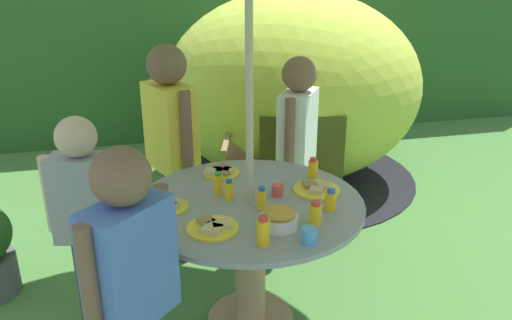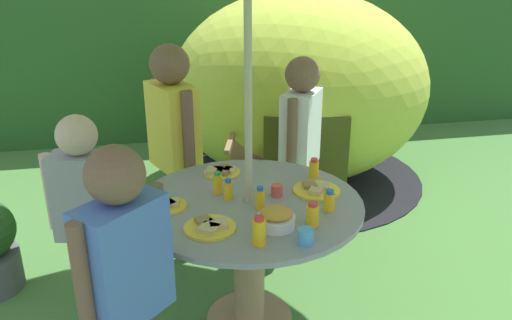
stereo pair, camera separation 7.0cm
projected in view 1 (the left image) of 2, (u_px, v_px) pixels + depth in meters
The scene contains 22 objects.
hedge_backdrop at pixel (181, 35), 5.45m from camera, with size 9.00×0.70×2.17m, color #285623.
garden_table at pixel (250, 238), 2.54m from camera, with size 1.12×1.12×0.72m.
wooden_chair at pixel (257, 155), 3.62m from camera, with size 0.55×0.53×0.94m.
dome_tent at pixel (292, 89), 4.31m from camera, with size 2.63×2.63×1.63m.
child_in_white_shirt at pixel (298, 129), 3.21m from camera, with size 0.34×0.38×1.29m.
child_in_yellow_shirt at pixel (171, 128), 3.03m from camera, with size 0.32×0.44×1.38m.
child_in_grey_shirt at pixel (84, 198), 2.46m from camera, with size 0.39×0.23×1.15m.
child_in_blue_shirt at pixel (130, 263), 1.82m from camera, with size 0.36×0.35×1.24m.
snack_bowl at pixel (279, 218), 2.21m from camera, with size 0.17×0.17×0.09m.
plate_near_left at pixel (169, 206), 2.39m from camera, with size 0.18×0.18×0.03m.
plate_mid_left at pixel (213, 227), 2.20m from camera, with size 0.23×0.23×0.03m.
plate_front_edge at pixel (316, 189), 2.57m from camera, with size 0.24×0.24×0.03m.
plate_center_back at pixel (221, 172), 2.78m from camera, with size 0.20×0.20×0.03m.
juice_bottle_near_right at pixel (263, 231), 2.06m from camera, with size 0.06×0.06×0.13m.
juice_bottle_far_left at pixel (313, 168), 2.73m from camera, with size 0.05×0.05×0.11m.
juice_bottle_far_right at pixel (331, 200), 2.36m from camera, with size 0.05×0.05×0.11m.
juice_bottle_center_front at pixel (229, 190), 2.46m from camera, with size 0.04×0.04×0.11m.
juice_bottle_mid_right at pixel (262, 198), 2.38m from camera, with size 0.05×0.05×0.11m.
juice_bottle_back_edge at pixel (315, 214), 2.23m from camera, with size 0.06×0.06×0.11m.
juice_bottle_spot_a at pixel (218, 184), 2.52m from camera, with size 0.05×0.05×0.12m.
cup_near at pixel (278, 190), 2.51m from camera, with size 0.06×0.06×0.06m, color #E04C47.
cup_far at pixel (309, 236), 2.08m from camera, with size 0.07×0.07×0.07m, color #4C99D8.
Camera 1 is at (-0.48, -2.17, 1.81)m, focal length 35.28 mm.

